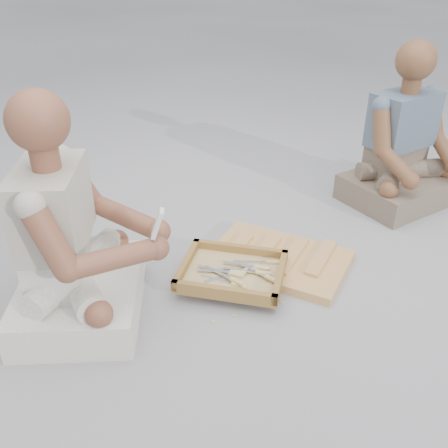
# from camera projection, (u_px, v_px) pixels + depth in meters

# --- Properties ---
(ground) EXTENTS (60.00, 60.00, 0.00)m
(ground) POSITION_uv_depth(u_px,v_px,m) (242.00, 315.00, 2.09)
(ground) COLOR #9D9DA3
(ground) RESTS_ON ground
(carved_panel) EXTENTS (0.75, 0.62, 0.04)m
(carved_panel) POSITION_uv_depth(u_px,v_px,m) (278.00, 259.00, 2.41)
(carved_panel) COLOR #AF8844
(carved_panel) RESTS_ON ground
(tool_tray) EXTENTS (0.49, 0.41, 0.06)m
(tool_tray) POSITION_uv_depth(u_px,v_px,m) (232.00, 273.00, 2.25)
(tool_tray) COLOR brown
(tool_tray) RESTS_ON carved_panel
(chisel_0) EXTENTS (0.19, 0.14, 0.02)m
(chisel_0) POSITION_uv_depth(u_px,v_px,m) (268.00, 277.00, 2.19)
(chisel_0) COLOR silver
(chisel_0) RESTS_ON tool_tray
(chisel_1) EXTENTS (0.22, 0.05, 0.02)m
(chisel_1) POSITION_uv_depth(u_px,v_px,m) (255.00, 270.00, 2.26)
(chisel_1) COLOR silver
(chisel_1) RESTS_ON tool_tray
(chisel_2) EXTENTS (0.22, 0.02, 0.02)m
(chisel_2) POSITION_uv_depth(u_px,v_px,m) (233.00, 272.00, 2.23)
(chisel_2) COLOR silver
(chisel_2) RESTS_ON tool_tray
(chisel_3) EXTENTS (0.22, 0.04, 0.02)m
(chisel_3) POSITION_uv_depth(u_px,v_px,m) (259.00, 272.00, 2.22)
(chisel_3) COLOR silver
(chisel_3) RESTS_ON tool_tray
(chisel_4) EXTENTS (0.22, 0.04, 0.02)m
(chisel_4) POSITION_uv_depth(u_px,v_px,m) (269.00, 262.00, 2.31)
(chisel_4) COLOR silver
(chisel_4) RESTS_ON tool_tray
(chisel_5) EXTENTS (0.19, 0.14, 0.02)m
(chisel_5) POSITION_uv_depth(u_px,v_px,m) (239.00, 272.00, 2.24)
(chisel_5) COLOR silver
(chisel_5) RESTS_ON tool_tray
(chisel_6) EXTENTS (0.22, 0.08, 0.02)m
(chisel_6) POSITION_uv_depth(u_px,v_px,m) (235.00, 284.00, 2.17)
(chisel_6) COLOR silver
(chisel_6) RESTS_ON tool_tray
(chisel_7) EXTENTS (0.22, 0.05, 0.02)m
(chisel_7) POSITION_uv_depth(u_px,v_px,m) (257.00, 267.00, 2.26)
(chisel_7) COLOR silver
(chisel_7) RESTS_ON tool_tray
(chisel_8) EXTENTS (0.19, 0.14, 0.02)m
(chisel_8) POSITION_uv_depth(u_px,v_px,m) (233.00, 280.00, 2.17)
(chisel_8) COLOR silver
(chisel_8) RESTS_ON tool_tray
(chisel_9) EXTENTS (0.22, 0.07, 0.02)m
(chisel_9) POSITION_uv_depth(u_px,v_px,m) (232.00, 274.00, 2.23)
(chisel_9) COLOR silver
(chisel_9) RESTS_ON tool_tray
(wood_chip_0) EXTENTS (0.02, 0.02, 0.00)m
(wood_chip_0) POSITION_uv_depth(u_px,v_px,m) (282.00, 302.00, 2.16)
(wood_chip_0) COLOR tan
(wood_chip_0) RESTS_ON ground
(wood_chip_1) EXTENTS (0.02, 0.02, 0.00)m
(wood_chip_1) POSITION_uv_depth(u_px,v_px,m) (269.00, 294.00, 2.21)
(wood_chip_1) COLOR tan
(wood_chip_1) RESTS_ON ground
(wood_chip_2) EXTENTS (0.02, 0.02, 0.00)m
(wood_chip_2) POSITION_uv_depth(u_px,v_px,m) (200.00, 290.00, 2.23)
(wood_chip_2) COLOR tan
(wood_chip_2) RESTS_ON ground
(wood_chip_3) EXTENTS (0.02, 0.02, 0.00)m
(wood_chip_3) POSITION_uv_depth(u_px,v_px,m) (224.00, 263.00, 2.42)
(wood_chip_3) COLOR tan
(wood_chip_3) RESTS_ON ground
(wood_chip_4) EXTENTS (0.02, 0.02, 0.00)m
(wood_chip_4) POSITION_uv_depth(u_px,v_px,m) (250.00, 245.00, 2.56)
(wood_chip_4) COLOR tan
(wood_chip_4) RESTS_ON ground
(wood_chip_5) EXTENTS (0.02, 0.02, 0.00)m
(wood_chip_5) POSITION_uv_depth(u_px,v_px,m) (230.00, 276.00, 2.33)
(wood_chip_5) COLOR tan
(wood_chip_5) RESTS_ON ground
(wood_chip_6) EXTENTS (0.02, 0.02, 0.00)m
(wood_chip_6) POSITION_uv_depth(u_px,v_px,m) (207.00, 247.00, 2.55)
(wood_chip_6) COLOR tan
(wood_chip_6) RESTS_ON ground
(wood_chip_7) EXTENTS (0.02, 0.02, 0.00)m
(wood_chip_7) POSITION_uv_depth(u_px,v_px,m) (234.00, 315.00, 2.09)
(wood_chip_7) COLOR tan
(wood_chip_7) RESTS_ON ground
(wood_chip_8) EXTENTS (0.02, 0.02, 0.00)m
(wood_chip_8) POSITION_uv_depth(u_px,v_px,m) (213.00, 321.00, 2.05)
(wood_chip_8) COLOR tan
(wood_chip_8) RESTS_ON ground
(craftsman) EXTENTS (0.68, 0.68, 0.94)m
(craftsman) POSITION_uv_depth(u_px,v_px,m) (72.00, 247.00, 1.96)
(craftsman) COLOR silver
(craftsman) RESTS_ON ground
(companion) EXTENTS (0.75, 0.74, 0.92)m
(companion) POSITION_uv_depth(u_px,v_px,m) (403.00, 152.00, 2.86)
(companion) COLOR #766455
(companion) RESTS_ON ground
(mobile_phone) EXTENTS (0.06, 0.06, 0.12)m
(mobile_phone) POSITION_uv_depth(u_px,v_px,m) (157.00, 224.00, 1.85)
(mobile_phone) COLOR silver
(mobile_phone) RESTS_ON craftsman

